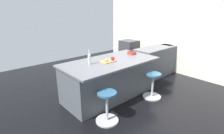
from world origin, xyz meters
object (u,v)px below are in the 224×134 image
object	(u,v)px
cutting_board	(108,61)
oven_range	(129,52)
water_bottle	(89,59)
fruit_bowl	(132,53)
stool_by_window	(153,86)
stool_middle	(107,108)
apple_yellow	(106,60)
apple_red	(113,58)
kitchen_island	(109,78)

from	to	relation	value
cutting_board	oven_range	bearing A→B (deg)	-146.54
oven_range	water_bottle	size ratio (longest dim) A/B	2.84
water_bottle	fruit_bowl	size ratio (longest dim) A/B	1.29
stool_by_window	cutting_board	xyz separation A→B (m)	(0.81, -0.70, 0.63)
oven_range	stool_middle	size ratio (longest dim) A/B	1.44
apple_yellow	apple_red	world-z (taller)	apple_red
kitchen_island	fruit_bowl	world-z (taller)	fruit_bowl
stool_middle	oven_range	bearing A→B (deg)	-143.03
kitchen_island	cutting_board	xyz separation A→B (m)	(0.10, 0.05, 0.46)
stool_by_window	apple_red	distance (m)	1.18
stool_by_window	apple_red	xyz separation A→B (m)	(0.69, -0.67, 0.69)
fruit_bowl	kitchen_island	bearing A→B (deg)	3.82
kitchen_island	stool_middle	world-z (taller)	kitchen_island
oven_range	kitchen_island	world-z (taller)	kitchen_island
stool_by_window	apple_yellow	bearing A→B (deg)	-38.11
oven_range	stool_middle	xyz separation A→B (m)	(3.19, 2.40, -0.15)
apple_yellow	kitchen_island	bearing A→B (deg)	-152.88
oven_range	water_bottle	bearing A→B (deg)	27.89
stool_middle	apple_red	distance (m)	1.21
oven_range	stool_middle	world-z (taller)	oven_range
kitchen_island	apple_red	xyz separation A→B (m)	(-0.03, 0.09, 0.52)
kitchen_island	cutting_board	size ratio (longest dim) A/B	6.31
kitchen_island	cutting_board	distance (m)	0.47
apple_yellow	fruit_bowl	size ratio (longest dim) A/B	0.31
water_bottle	stool_middle	bearing A→B (deg)	75.77
kitchen_island	water_bottle	xyz separation A→B (m)	(0.51, -0.07, 0.57)
fruit_bowl	apple_red	bearing A→B (deg)	10.00
kitchen_island	water_bottle	bearing A→B (deg)	-7.31
stool_middle	apple_red	xyz separation A→B (m)	(-0.74, -0.67, 0.69)
stool_by_window	apple_yellow	distance (m)	1.29
kitchen_island	apple_red	world-z (taller)	apple_red
oven_range	fruit_bowl	xyz separation A→B (m)	(1.64, 1.59, 0.51)
water_bottle	kitchen_island	bearing A→B (deg)	172.69
cutting_board	stool_by_window	bearing A→B (deg)	139.14
apple_yellow	fruit_bowl	world-z (taller)	apple_yellow
kitchen_island	water_bottle	size ratio (longest dim) A/B	7.27
apple_red	kitchen_island	bearing A→B (deg)	-73.73
cutting_board	water_bottle	xyz separation A→B (m)	(0.41, -0.12, 0.11)
cutting_board	apple_yellow	bearing A→B (deg)	23.91
stool_middle	water_bottle	xyz separation A→B (m)	(-0.21, -0.82, 0.74)
fruit_bowl	apple_yellow	bearing A→B (deg)	7.66
cutting_board	apple_red	size ratio (longest dim) A/B	4.06
water_bottle	apple_red	bearing A→B (deg)	164.13
oven_range	kitchen_island	bearing A→B (deg)	33.63
cutting_board	fruit_bowl	size ratio (longest dim) A/B	1.48
stool_by_window	apple_yellow	xyz separation A→B (m)	(0.87, -0.68, 0.68)
stool_by_window	apple_red	size ratio (longest dim) A/B	6.95
stool_middle	stool_by_window	bearing A→B (deg)	180.00
oven_range	apple_red	world-z (taller)	apple_red
oven_range	apple_yellow	xyz separation A→B (m)	(2.62, 1.72, 0.52)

